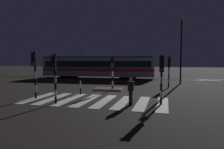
% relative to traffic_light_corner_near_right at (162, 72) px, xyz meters
% --- Properties ---
extents(ground_plane, '(120.00, 120.00, 0.00)m').
position_rel_traffic_light_corner_near_right_xyz_m(ground_plane, '(-4.35, 3.30, -2.05)').
color(ground_plane, black).
extents(rail_near, '(80.00, 0.12, 0.03)m').
position_rel_traffic_light_corner_near_right_xyz_m(rail_near, '(-4.35, 15.98, -2.04)').
color(rail_near, '#59595E').
rests_on(rail_near, ground).
extents(rail_far, '(80.00, 0.12, 0.03)m').
position_rel_traffic_light_corner_near_right_xyz_m(rail_far, '(-4.35, 17.41, -2.04)').
color(rail_far, '#59595E').
rests_on(rail_far, ground).
extents(crosswalk_zebra, '(9.87, 5.11, 0.02)m').
position_rel_traffic_light_corner_near_right_xyz_m(crosswalk_zebra, '(-4.35, 0.44, -2.04)').
color(crosswalk_zebra, silver).
rests_on(crosswalk_zebra, ground).
extents(traffic_island, '(2.54, 1.55, 0.18)m').
position_rel_traffic_light_corner_near_right_xyz_m(traffic_island, '(-4.53, 5.44, -1.97)').
color(traffic_island, slate).
rests_on(traffic_island, ground).
extents(traffic_light_corner_near_right, '(0.36, 0.42, 3.12)m').
position_rel_traffic_light_corner_near_right_xyz_m(traffic_light_corner_near_right, '(0.00, 0.00, 0.00)').
color(traffic_light_corner_near_right, black).
rests_on(traffic_light_corner_near_right, ground).
extents(traffic_light_kerb_mid_left, '(0.36, 0.42, 3.16)m').
position_rel_traffic_light_corner_near_right_xyz_m(traffic_light_kerb_mid_left, '(-6.57, -1.06, 0.03)').
color(traffic_light_kerb_mid_left, black).
rests_on(traffic_light_kerb_mid_left, ground).
extents(traffic_light_corner_near_left, '(0.36, 0.42, 3.42)m').
position_rel_traffic_light_corner_near_right_xyz_m(traffic_light_corner_near_left, '(-8.79, 0.29, 0.20)').
color(traffic_light_corner_near_left, black).
rests_on(traffic_light_corner_near_left, ground).
extents(traffic_light_corner_far_right, '(0.36, 0.42, 3.13)m').
position_rel_traffic_light_corner_near_right_xyz_m(traffic_light_corner_far_right, '(1.03, 8.42, 0.01)').
color(traffic_light_corner_far_right, black).
rests_on(traffic_light_corner_far_right, ground).
extents(traffic_light_median_centre, '(0.36, 0.42, 3.06)m').
position_rel_traffic_light_corner_near_right_xyz_m(traffic_light_median_centre, '(-4.08, 5.08, -0.04)').
color(traffic_light_median_centre, black).
rests_on(traffic_light_median_centre, ground).
extents(street_lamp_trackside_right, '(0.44, 1.21, 7.62)m').
position_rel_traffic_light_corner_near_right_xyz_m(street_lamp_trackside_right, '(2.61, 11.97, 2.74)').
color(street_lamp_trackside_right, black).
rests_on(street_lamp_trackside_right, ground).
extents(tram, '(16.63, 2.58, 4.15)m').
position_rel_traffic_light_corner_near_right_xyz_m(tram, '(-8.61, 16.69, -0.30)').
color(tram, '#B2BCC1').
rests_on(tram, ground).
extents(pedestrian_waiting_at_kerb, '(0.36, 0.24, 1.71)m').
position_rel_traffic_light_corner_near_right_xyz_m(pedestrian_waiting_at_kerb, '(-1.85, -0.38, -1.18)').
color(pedestrian_waiting_at_kerb, black).
rests_on(pedestrian_waiting_at_kerb, ground).
extents(bollard_island_edge, '(0.12, 0.12, 1.11)m').
position_rel_traffic_light_corner_near_right_xyz_m(bollard_island_edge, '(-6.22, 2.64, -1.50)').
color(bollard_island_edge, black).
rests_on(bollard_island_edge, ground).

